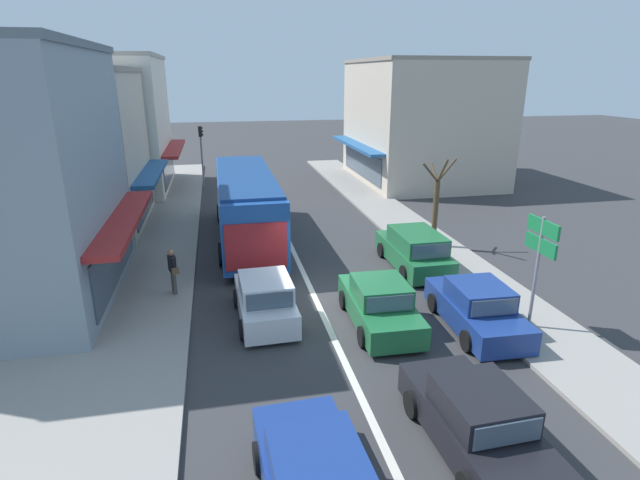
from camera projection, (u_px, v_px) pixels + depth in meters
name	position (u px, v px, depth m)	size (l,w,h in m)	color
ground_plane	(315.00, 298.00, 17.55)	(140.00, 140.00, 0.00)	#353538
lane_centre_line	(297.00, 258.00, 21.26)	(0.20, 28.00, 0.01)	silver
sidewalk_left	(136.00, 252.00, 21.79)	(5.20, 44.00, 0.14)	gray
kerb_right	(416.00, 234.00, 24.30)	(2.80, 44.00, 0.12)	gray
shopfront_mid_block	(67.00, 151.00, 24.26)	(7.73, 8.00, 7.81)	beige
shopfront_far_end	(103.00, 125.00, 32.31)	(8.80, 9.16, 8.67)	silver
building_right_far	(422.00, 122.00, 35.67)	(9.81, 11.05, 8.50)	beige
city_bus	(246.00, 202.00, 22.93)	(2.78, 10.87, 3.23)	#1E4C99
sedan_adjacent_lane_lead	(380.00, 305.00, 15.50)	(1.99, 4.25, 1.47)	#1E6638
sedan_adjacent_lane_trail	(477.00, 422.00, 10.28)	(2.00, 4.25, 1.47)	black
hatchback_queue_gap_filler	(265.00, 300.00, 15.71)	(1.91, 3.75, 1.54)	silver
parked_sedan_kerb_front	(477.00, 308.00, 15.27)	(2.02, 4.26, 1.47)	navy
parked_wagon_kerb_second	(414.00, 250.00, 20.05)	(1.95, 4.51, 1.58)	#1E6638
traffic_light_downstreet	(201.00, 147.00, 33.42)	(0.33, 0.24, 4.20)	gray
directional_road_sign	(540.00, 247.00, 14.50)	(0.10, 1.40, 3.60)	gray
street_tree_right	(436.00, 206.00, 21.95)	(1.58, 1.69, 4.17)	brown
pedestrian_with_handbag_near	(173.00, 269.00, 17.27)	(0.40, 0.65, 1.63)	#4C4742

